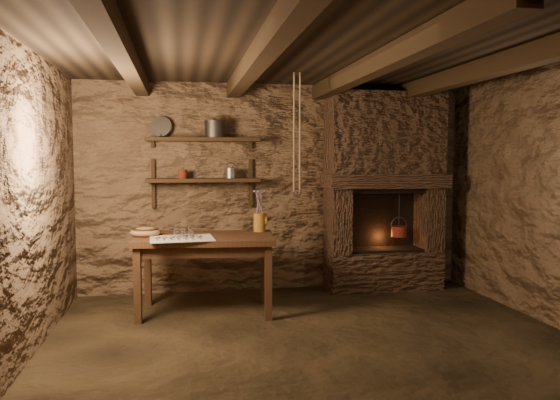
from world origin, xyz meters
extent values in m
plane|color=black|center=(0.00, 0.00, 0.00)|extent=(4.50, 4.50, 0.00)
cube|color=#4C3523|center=(0.00, 2.00, 1.20)|extent=(4.50, 0.04, 2.40)
cube|color=#4C3523|center=(0.00, -2.00, 1.20)|extent=(4.50, 0.04, 2.40)
cube|color=#4C3523|center=(-2.25, 0.00, 1.20)|extent=(0.04, 4.00, 2.40)
cube|color=black|center=(0.00, 0.00, 2.40)|extent=(4.50, 4.00, 0.04)
cube|color=black|center=(-1.50, 0.00, 2.31)|extent=(0.14, 3.95, 0.16)
cube|color=black|center=(-0.50, 0.00, 2.31)|extent=(0.14, 3.95, 0.16)
cube|color=black|center=(0.50, 0.00, 2.31)|extent=(0.14, 3.95, 0.16)
cube|color=black|center=(1.50, 0.00, 2.31)|extent=(0.14, 3.95, 0.16)
cube|color=black|center=(-0.85, 1.84, 1.30)|extent=(1.25, 0.30, 0.04)
cube|color=black|center=(-0.85, 1.84, 1.75)|extent=(1.25, 0.30, 0.04)
cube|color=#3B281D|center=(1.25, 1.77, 0.23)|extent=(1.35, 0.45, 0.45)
cube|color=#3B281D|center=(0.69, 1.77, 0.82)|extent=(0.23, 0.45, 0.75)
cube|color=#3B281D|center=(1.81, 1.77, 0.82)|extent=(0.23, 0.45, 0.75)
cube|color=#3B281D|center=(1.25, 1.74, 1.28)|extent=(1.43, 0.51, 0.16)
cube|color=#3B281D|center=(1.25, 1.77, 1.83)|extent=(1.35, 0.45, 0.94)
cube|color=black|center=(1.25, 1.96, 0.82)|extent=(0.90, 0.06, 0.75)
cube|color=black|center=(-0.87, 1.12, 0.75)|extent=(1.42, 0.89, 0.06)
cube|color=black|center=(-0.87, 1.12, 0.66)|extent=(1.29, 0.77, 0.10)
cube|color=beige|center=(-1.09, 0.94, 0.78)|extent=(0.62, 0.51, 0.01)
cylinder|color=#93601C|center=(-0.29, 1.33, 0.87)|extent=(0.16, 0.16, 0.19)
torus|color=#93601C|center=(-0.22, 1.33, 0.89)|extent=(0.02, 0.11, 0.11)
ellipsoid|color=#9A6542|center=(-1.45, 1.21, 0.81)|extent=(0.36, 0.36, 0.10)
cylinder|color=#282624|center=(-0.72, 1.84, 1.85)|extent=(0.28, 0.28, 0.17)
cylinder|color=gray|center=(-1.30, 1.94, 1.89)|extent=(0.26, 0.17, 0.24)
cylinder|color=#511A10|center=(-1.08, 1.84, 1.37)|extent=(0.12, 0.12, 0.10)
cylinder|color=maroon|center=(1.42, 1.72, 0.68)|extent=(0.23, 0.23, 0.12)
torus|color=#282624|center=(1.42, 1.72, 0.76)|extent=(0.20, 0.01, 0.20)
cylinder|color=#282624|center=(1.42, 1.72, 0.94)|extent=(0.01, 0.01, 0.44)
camera|label=1|loc=(-1.10, -4.30, 1.54)|focal=35.00mm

